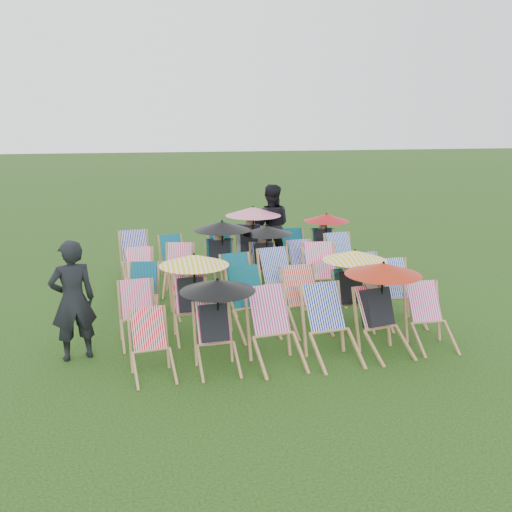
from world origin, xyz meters
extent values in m
plane|color=black|center=(0.00, 0.00, 0.00)|extent=(100.00, 100.00, 0.00)
cube|color=red|center=(-1.97, -2.10, 0.56)|extent=(0.46, 0.36, 0.51)
cube|color=#D22A5F|center=(-1.12, -2.07, 0.58)|extent=(0.45, 0.34, 0.52)
cube|color=black|center=(-1.11, -2.11, 0.58)|extent=(0.38, 0.39, 0.54)
sphere|color=tan|center=(-1.12, -2.02, 0.86)|extent=(0.19, 0.19, 0.19)
cylinder|color=black|center=(-1.06, -2.15, 0.81)|extent=(0.03, 0.03, 0.63)
cone|color=black|center=(-1.06, -2.15, 1.10)|extent=(1.00, 1.00, 0.15)
cube|color=#CA2881|center=(-0.34, -2.03, 0.68)|extent=(0.55, 0.44, 0.61)
cube|color=#06198E|center=(0.45, -2.06, 0.68)|extent=(0.55, 0.43, 0.61)
cube|color=red|center=(1.21, -2.04, 0.62)|extent=(0.53, 0.43, 0.56)
cube|color=black|center=(1.21, -2.09, 0.62)|extent=(0.46, 0.47, 0.58)
sphere|color=tan|center=(1.20, -1.99, 0.93)|extent=(0.20, 0.20, 0.20)
cylinder|color=black|center=(1.28, -2.11, 0.88)|extent=(0.03, 0.03, 0.68)
cone|color=#A52009|center=(1.28, -2.11, 1.19)|extent=(1.07, 1.07, 0.17)
cube|color=#E02C8E|center=(2.03, -1.94, 0.61)|extent=(0.47, 0.35, 0.55)
cube|color=#F83180|center=(-2.10, -0.90, 0.60)|extent=(0.48, 0.37, 0.54)
cube|color=#F03085|center=(-1.29, -0.87, 0.61)|extent=(0.47, 0.35, 0.55)
cube|color=black|center=(-1.29, -0.91, 0.61)|extent=(0.39, 0.41, 0.57)
sphere|color=tan|center=(-1.29, -0.82, 0.91)|extent=(0.20, 0.20, 0.20)
cylinder|color=black|center=(-1.23, -0.95, 0.86)|extent=(0.03, 0.03, 0.67)
cone|color=yellow|center=(-1.23, -0.95, 1.17)|extent=(1.05, 1.05, 0.16)
cube|color=#09612A|center=(-0.42, -0.87, 0.67)|extent=(0.57, 0.46, 0.60)
cube|color=red|center=(0.45, -0.89, 0.65)|extent=(0.53, 0.41, 0.59)
cube|color=#0A6B33|center=(1.25, -0.94, 0.59)|extent=(0.47, 0.37, 0.53)
cube|color=black|center=(1.24, -0.99, 0.59)|extent=(0.40, 0.41, 0.55)
sphere|color=tan|center=(1.25, -0.89, 0.88)|extent=(0.19, 0.19, 0.19)
cylinder|color=black|center=(1.30, -1.03, 0.83)|extent=(0.03, 0.03, 0.65)
cone|color=yellow|center=(1.30, -1.03, 1.13)|extent=(1.02, 1.02, 0.16)
cube|color=#0831AC|center=(2.03, -0.90, 0.67)|extent=(0.51, 0.38, 0.61)
cube|color=#0A713F|center=(-1.98, 0.31, 0.58)|extent=(0.48, 0.39, 0.52)
cube|color=red|center=(-1.28, 0.24, 0.59)|extent=(0.50, 0.40, 0.53)
cube|color=#0A7232|center=(-0.35, 0.31, 0.63)|extent=(0.53, 0.43, 0.56)
cube|color=#0829AB|center=(0.35, 0.35, 0.67)|extent=(0.55, 0.44, 0.60)
cube|color=#F13078|center=(1.21, 0.40, 0.70)|extent=(0.56, 0.43, 0.63)
cube|color=#070B98|center=(2.06, 0.24, 0.57)|extent=(0.43, 0.32, 0.51)
cube|color=#F73172|center=(-2.02, 1.38, 0.60)|extent=(0.46, 0.34, 0.54)
cube|color=#DF2C6A|center=(-1.26, 1.44, 0.62)|extent=(0.53, 0.43, 0.56)
cube|color=#09662C|center=(-0.49, 1.51, 0.64)|extent=(0.52, 0.41, 0.58)
cube|color=black|center=(-0.49, 1.46, 0.64)|extent=(0.45, 0.46, 0.61)
sphere|color=tan|center=(-0.48, 1.56, 0.96)|extent=(0.21, 0.21, 0.21)
cylinder|color=black|center=(-0.44, 1.41, 0.91)|extent=(0.03, 0.03, 0.71)
cone|color=black|center=(-0.44, 1.41, 1.23)|extent=(1.11, 1.11, 0.17)
cube|color=#082BAA|center=(0.39, 1.47, 0.58)|extent=(0.45, 0.34, 0.52)
cube|color=black|center=(0.39, 1.42, 0.58)|extent=(0.38, 0.39, 0.55)
sphere|color=tan|center=(0.39, 1.52, 0.87)|extent=(0.19, 0.19, 0.19)
cylinder|color=black|center=(0.44, 1.39, 0.83)|extent=(0.03, 0.03, 0.64)
cone|color=black|center=(0.44, 1.39, 1.12)|extent=(1.01, 1.01, 0.16)
cube|color=#0A07A5|center=(1.15, 1.43, 0.59)|extent=(0.47, 0.36, 0.53)
cube|color=#0834AF|center=(2.00, 1.51, 0.66)|extent=(0.53, 0.42, 0.59)
cube|color=#0A068D|center=(-2.10, 2.56, 0.67)|extent=(0.55, 0.44, 0.60)
cube|color=#0A7147|center=(-1.33, 2.64, 0.58)|extent=(0.48, 0.38, 0.52)
cube|color=#09682B|center=(-0.30, 2.50, 0.57)|extent=(0.45, 0.34, 0.51)
cube|color=#0823A7|center=(0.36, 2.61, 0.69)|extent=(0.57, 0.46, 0.62)
cube|color=black|center=(0.35, 2.55, 0.69)|extent=(0.50, 0.51, 0.65)
sphere|color=tan|center=(0.37, 2.66, 1.02)|extent=(0.23, 0.23, 0.23)
cylinder|color=black|center=(0.41, 2.50, 0.97)|extent=(0.03, 0.03, 0.75)
cone|color=#DB708B|center=(0.41, 2.50, 1.31)|extent=(1.19, 1.19, 0.18)
cube|color=#095E2B|center=(1.31, 2.56, 0.60)|extent=(0.47, 0.35, 0.54)
cube|color=#096433|center=(2.02, 2.61, 0.58)|extent=(0.49, 0.39, 0.52)
cube|color=black|center=(2.01, 2.56, 0.58)|extent=(0.42, 0.43, 0.55)
sphere|color=tan|center=(2.02, 2.65, 0.87)|extent=(0.19, 0.19, 0.19)
cylinder|color=black|center=(2.06, 2.52, 0.82)|extent=(0.03, 0.03, 0.64)
cone|color=#AC0910|center=(2.06, 2.52, 1.12)|extent=(1.01, 1.01, 0.16)
imported|color=black|center=(-2.94, -1.54, 0.84)|extent=(0.70, 0.56, 1.67)
imported|color=black|center=(0.88, 2.88, 0.92)|extent=(1.06, 0.93, 1.84)
camera|label=1|loc=(-2.08, -9.23, 3.21)|focal=40.00mm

